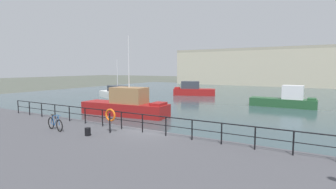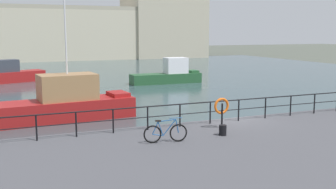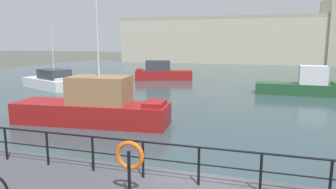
# 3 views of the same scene
# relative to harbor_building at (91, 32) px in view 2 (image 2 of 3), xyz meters

# --- Properties ---
(ground_plane) EXTENTS (240.00, 240.00, 0.00)m
(ground_plane) POSITION_rel_harbor_building_xyz_m (-6.13, -61.02, -5.14)
(ground_plane) COLOR #4C5147
(water_basin) EXTENTS (80.00, 60.00, 0.01)m
(water_basin) POSITION_rel_harbor_building_xyz_m (-6.13, -30.82, -5.13)
(water_basin) COLOR #33474C
(water_basin) RESTS_ON ground_plane
(quay_promenade) EXTENTS (56.00, 13.00, 0.86)m
(quay_promenade) POSITION_rel_harbor_building_xyz_m (-6.13, -67.52, -4.71)
(quay_promenade) COLOR #47474C
(quay_promenade) RESTS_ON ground_plane
(harbor_building) EXTENTS (56.96, 12.26, 13.08)m
(harbor_building) POSITION_rel_harbor_building_xyz_m (0.00, 0.00, 0.00)
(harbor_building) COLOR #C1B79E
(harbor_building) RESTS_ON ground_plane
(moored_small_launch) EXTENTS (7.28, 1.92, 2.58)m
(moored_small_launch) POSITION_rel_harbor_building_xyz_m (-0.88, -40.60, -4.25)
(moored_small_launch) COLOR #23512D
(moored_small_launch) RESTS_ON water_basin
(moored_harbor_tender) EXTENTS (7.14, 4.19, 2.36)m
(moored_harbor_tender) POSITION_rel_harbor_building_xyz_m (-16.02, -33.84, -4.26)
(moored_harbor_tender) COLOR maroon
(moored_harbor_tender) RESTS_ON water_basin
(moored_cabin_cruiser) EXTENTS (9.05, 3.10, 7.61)m
(moored_cabin_cruiser) POSITION_rel_harbor_building_xyz_m (-13.53, -54.29, -4.13)
(moored_cabin_cruiser) COLOR maroon
(moored_cabin_cruiser) RESTS_ON water_basin
(quay_railing) EXTENTS (25.38, 0.07, 1.08)m
(quay_railing) POSITION_rel_harbor_building_xyz_m (-6.10, -61.77, -3.55)
(quay_railing) COLOR black
(quay_railing) RESTS_ON quay_promenade
(parked_bicycle) EXTENTS (1.75, 0.37, 0.98)m
(parked_bicycle) POSITION_rel_harbor_building_xyz_m (-10.92, -64.01, -3.89)
(parked_bicycle) COLOR black
(parked_bicycle) RESTS_ON quay_promenade
(mooring_bollard) EXTENTS (0.32, 0.32, 0.44)m
(mooring_bollard) POSITION_rel_harbor_building_xyz_m (-8.25, -63.91, -4.06)
(mooring_bollard) COLOR black
(mooring_bollard) RESTS_ON quay_promenade
(life_ring_stand) EXTENTS (0.75, 0.16, 1.40)m
(life_ring_stand) POSITION_rel_harbor_building_xyz_m (-7.65, -62.76, -3.31)
(life_ring_stand) COLOR black
(life_ring_stand) RESTS_ON quay_promenade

